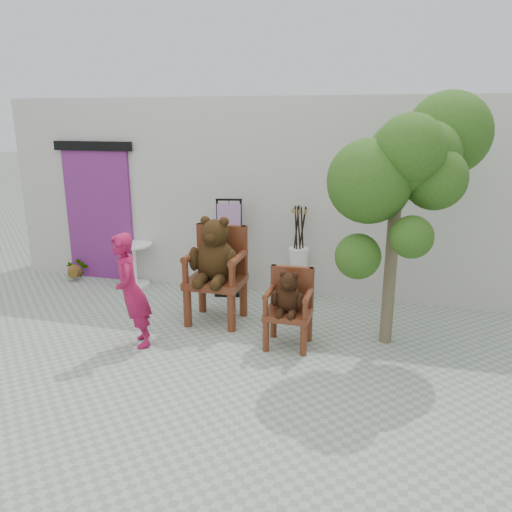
# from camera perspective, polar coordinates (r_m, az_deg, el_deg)

# --- Properties ---
(ground_plane) EXTENTS (60.00, 60.00, 0.00)m
(ground_plane) POSITION_cam_1_polar(r_m,az_deg,el_deg) (5.73, -4.20, -12.56)
(ground_plane) COLOR #979F8E
(ground_plane) RESTS_ON ground
(back_wall) EXTENTS (9.00, 1.00, 3.00)m
(back_wall) POSITION_cam_1_polar(r_m,az_deg,el_deg) (8.13, 2.73, 7.08)
(back_wall) COLOR beige
(back_wall) RESTS_ON ground
(doorway) EXTENTS (1.40, 0.11, 2.33)m
(doorway) POSITION_cam_1_polar(r_m,az_deg,el_deg) (8.84, -17.49, 4.87)
(doorway) COLOR #6D246B
(doorway) RESTS_ON ground
(chair_big) EXTENTS (0.74, 0.77, 1.45)m
(chair_big) POSITION_cam_1_polar(r_m,az_deg,el_deg) (6.68, -4.60, -0.62)
(chair_big) COLOR #4E2110
(chair_big) RESTS_ON ground
(chair_small) EXTENTS (0.54, 0.51, 0.95)m
(chair_small) POSITION_cam_1_polar(r_m,az_deg,el_deg) (6.03, 3.80, -5.12)
(chair_small) COLOR #4E2110
(chair_small) RESTS_ON ground
(person) EXTENTS (0.55, 0.61, 1.40)m
(person) POSITION_cam_1_polar(r_m,az_deg,el_deg) (6.14, -14.06, -3.89)
(person) COLOR #9F1342
(person) RESTS_ON ground
(cafe_table) EXTENTS (0.60, 0.60, 0.70)m
(cafe_table) POSITION_cam_1_polar(r_m,az_deg,el_deg) (8.45, -13.70, -0.38)
(cafe_table) COLOR white
(cafe_table) RESTS_ON ground
(display_stand) EXTENTS (0.51, 0.44, 1.51)m
(display_stand) POSITION_cam_1_polar(r_m,az_deg,el_deg) (7.77, -3.03, -0.24)
(display_stand) COLOR black
(display_stand) RESTS_ON ground
(stool_bucket) EXTENTS (0.32, 0.32, 1.45)m
(stool_bucket) POSITION_cam_1_polar(r_m,az_deg,el_deg) (7.51, 4.89, -0.38)
(stool_bucket) COLOR white
(stool_bucket) RESTS_ON ground
(tree) EXTENTS (1.80, 1.73, 3.01)m
(tree) POSITION_cam_1_polar(r_m,az_deg,el_deg) (5.87, 17.13, 9.85)
(tree) COLOR brown
(tree) RESTS_ON ground
(potted_plant) EXTENTS (0.44, 0.42, 0.39)m
(potted_plant) POSITION_cam_1_polar(r_m,az_deg,el_deg) (9.10, -19.89, -1.35)
(potted_plant) COLOR #1B3D10
(potted_plant) RESTS_ON ground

